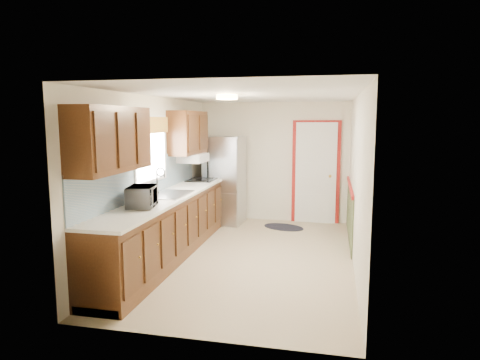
% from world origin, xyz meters
% --- Properties ---
extents(room_shell, '(3.20, 5.20, 2.52)m').
position_xyz_m(room_shell, '(0.00, 0.00, 1.20)').
color(room_shell, tan).
rests_on(room_shell, ground).
extents(kitchen_run, '(0.63, 4.00, 2.20)m').
position_xyz_m(kitchen_run, '(-1.24, -0.29, 0.81)').
color(kitchen_run, '#3E200E').
rests_on(kitchen_run, ground).
extents(back_wall_trim, '(1.12, 2.30, 2.08)m').
position_xyz_m(back_wall_trim, '(0.99, 2.21, 0.89)').
color(back_wall_trim, maroon).
rests_on(back_wall_trim, ground).
extents(ceiling_fixture, '(0.30, 0.30, 0.06)m').
position_xyz_m(ceiling_fixture, '(-0.30, -0.20, 2.36)').
color(ceiling_fixture, '#FFD88C').
rests_on(ceiling_fixture, room_shell).
extents(microwave, '(0.37, 0.53, 0.33)m').
position_xyz_m(microwave, '(-1.20, -1.10, 1.10)').
color(microwave, white).
rests_on(microwave, kitchen_run).
extents(refrigerator, '(0.76, 0.74, 1.73)m').
position_xyz_m(refrigerator, '(-0.91, 2.05, 0.86)').
color(refrigerator, '#B7B7BC').
rests_on(refrigerator, ground).
extents(rug, '(0.93, 0.76, 0.01)m').
position_xyz_m(rug, '(0.29, 1.90, 0.01)').
color(rug, black).
rests_on(rug, ground).
extents(cooktop, '(0.47, 0.57, 0.02)m').
position_xyz_m(cooktop, '(-1.19, 1.40, 0.95)').
color(cooktop, black).
rests_on(cooktop, kitchen_run).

